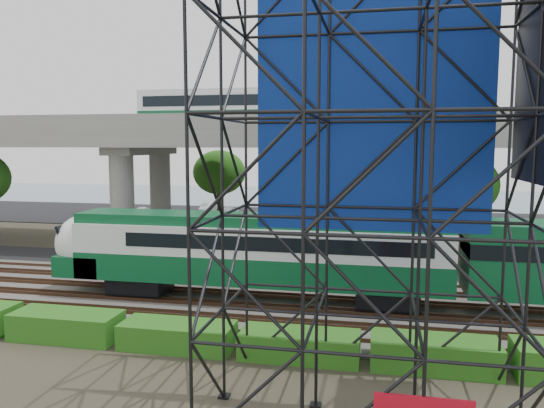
# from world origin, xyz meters

# --- Properties ---
(ground) EXTENTS (140.00, 140.00, 0.00)m
(ground) POSITION_xyz_m (0.00, 0.00, 0.00)
(ground) COLOR #474233
(ground) RESTS_ON ground
(ballast_bed) EXTENTS (90.00, 12.00, 0.20)m
(ballast_bed) POSITION_xyz_m (0.00, 2.00, 0.10)
(ballast_bed) COLOR slate
(ballast_bed) RESTS_ON ground
(service_road) EXTENTS (90.00, 5.00, 0.08)m
(service_road) POSITION_xyz_m (0.00, 10.50, 0.04)
(service_road) COLOR black
(service_road) RESTS_ON ground
(parking_lot) EXTENTS (90.00, 18.00, 0.08)m
(parking_lot) POSITION_xyz_m (0.00, 34.00, 0.04)
(parking_lot) COLOR black
(parking_lot) RESTS_ON ground
(harbor_water) EXTENTS (140.00, 40.00, 0.03)m
(harbor_water) POSITION_xyz_m (0.00, 56.00, 0.01)
(harbor_water) COLOR slate
(harbor_water) RESTS_ON ground
(rail_tracks) EXTENTS (90.00, 9.52, 0.16)m
(rail_tracks) POSITION_xyz_m (0.00, 2.00, 0.28)
(rail_tracks) COLOR #472D1E
(rail_tracks) RESTS_ON ballast_bed
(commuter_train) EXTENTS (29.30, 3.06, 4.30)m
(commuter_train) POSITION_xyz_m (5.00, 2.00, 2.88)
(commuter_train) COLOR black
(commuter_train) RESTS_ON rail_tracks
(overpass) EXTENTS (80.00, 12.00, 12.40)m
(overpass) POSITION_xyz_m (-0.27, 16.00, 8.21)
(overpass) COLOR #9E9B93
(overpass) RESTS_ON ground
(scaffold_tower) EXTENTS (9.36, 6.36, 15.00)m
(scaffold_tower) POSITION_xyz_m (8.59, -7.98, 7.47)
(scaffold_tower) COLOR black
(scaffold_tower) RESTS_ON ground
(hedge_strip) EXTENTS (34.60, 1.80, 1.20)m
(hedge_strip) POSITION_xyz_m (1.01, -4.30, 0.56)
(hedge_strip) COLOR #215C15
(hedge_strip) RESTS_ON ground
(trees) EXTENTS (40.94, 16.94, 7.69)m
(trees) POSITION_xyz_m (-4.67, 16.17, 5.57)
(trees) COLOR #382314
(trees) RESTS_ON ground
(suv) EXTENTS (4.95, 2.73, 1.31)m
(suv) POSITION_xyz_m (-4.27, 11.07, 0.74)
(suv) COLOR black
(suv) RESTS_ON service_road
(parked_cars) EXTENTS (36.53, 9.83, 1.30)m
(parked_cars) POSITION_xyz_m (0.81, 33.74, 0.69)
(parked_cars) COLOR silver
(parked_cars) RESTS_ON parking_lot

